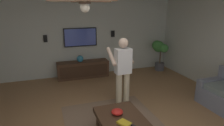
% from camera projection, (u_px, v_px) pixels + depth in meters
% --- Properties ---
extents(wall_back_tv, '(0.10, 6.99, 2.69)m').
position_uv_depth(wall_back_tv, '(78.00, 36.00, 6.59)').
color(wall_back_tv, '#B2B7AD').
rests_on(wall_back_tv, ground).
extents(coffee_table, '(1.00, 0.80, 0.40)m').
position_uv_depth(coffee_table, '(121.00, 121.00, 3.58)').
color(coffee_table, '#422B1C').
rests_on(coffee_table, ground).
extents(media_console, '(0.45, 1.70, 0.55)m').
position_uv_depth(media_console, '(83.00, 69.00, 6.61)').
color(media_console, '#422B1C').
rests_on(media_console, ground).
extents(tv, '(0.05, 1.10, 0.62)m').
position_uv_depth(tv, '(80.00, 37.00, 6.53)').
color(tv, black).
extents(person_standing, '(0.55, 0.56, 1.64)m').
position_uv_depth(person_standing, '(123.00, 68.00, 4.55)').
color(person_standing, '#C6B793').
rests_on(person_standing, ground).
extents(potted_plant_tall, '(0.51, 0.57, 1.13)m').
position_uv_depth(potted_plant_tall, '(159.00, 50.00, 7.21)').
color(potted_plant_tall, '#4C4C51').
rests_on(potted_plant_tall, ground).
extents(bowl, '(0.22, 0.22, 0.10)m').
position_uv_depth(bowl, '(117.00, 112.00, 3.61)').
color(bowl, red).
rests_on(bowl, coffee_table).
extents(remote_black, '(0.15, 0.11, 0.02)m').
position_uv_depth(remote_black, '(132.00, 125.00, 3.27)').
color(remote_black, black).
rests_on(remote_black, coffee_table).
extents(book, '(0.27, 0.24, 0.04)m').
position_uv_depth(book, '(124.00, 123.00, 3.31)').
color(book, gold).
rests_on(book, coffee_table).
extents(vase_round, '(0.22, 0.22, 0.22)m').
position_uv_depth(vase_round, '(80.00, 59.00, 6.44)').
color(vase_round, teal).
rests_on(vase_round, media_console).
extents(wall_speaker_left, '(0.06, 0.12, 0.22)m').
position_uv_depth(wall_speaker_left, '(113.00, 34.00, 6.89)').
color(wall_speaker_left, black).
extents(wall_speaker_right, '(0.06, 0.12, 0.22)m').
position_uv_depth(wall_speaker_right, '(45.00, 39.00, 6.20)').
color(wall_speaker_right, black).
extents(ceiling_fan, '(1.19, 1.15, 0.46)m').
position_uv_depth(ceiling_fan, '(85.00, 3.00, 3.16)').
color(ceiling_fan, '#4C3828').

